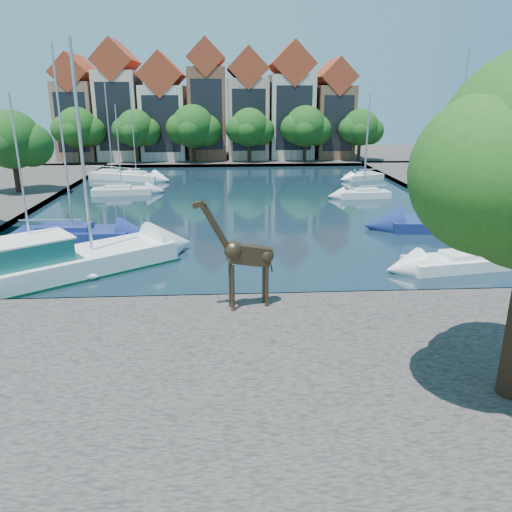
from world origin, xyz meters
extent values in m
plane|color=#38332B|center=(0.00, 0.00, 0.00)|extent=(160.00, 160.00, 0.00)
cube|color=black|center=(0.00, 24.00, 0.04)|extent=(38.00, 50.00, 0.08)
cube|color=#554D49|center=(0.00, -7.00, 0.25)|extent=(50.00, 14.00, 0.50)
cube|color=#554D49|center=(0.00, 56.00, 0.25)|extent=(60.00, 16.00, 0.50)
cube|color=#554D49|center=(25.00, 24.00, 0.25)|extent=(14.00, 52.00, 0.50)
sphere|color=#1F4E16|center=(5.74, -9.40, 7.60)|extent=(4.48, 4.48, 4.48)
cube|color=#946850|center=(-23.00, 56.00, 6.00)|extent=(5.39, 9.00, 11.00)
cube|color=maroon|center=(-23.00, 56.00, 12.71)|extent=(5.44, 9.18, 5.44)
cube|color=black|center=(-23.00, 51.52, 6.00)|extent=(4.40, 0.05, 8.25)
cube|color=beige|center=(-17.00, 56.00, 6.75)|extent=(5.88, 9.00, 12.50)
cube|color=maroon|center=(-17.00, 56.00, 14.32)|extent=(5.94, 9.18, 5.94)
cube|color=black|center=(-17.00, 51.52, 6.75)|extent=(4.80, 0.05, 9.38)
cube|color=beige|center=(-10.50, 56.00, 5.75)|extent=(6.37, 9.00, 10.50)
cube|color=maroon|center=(-10.50, 56.00, 12.43)|extent=(6.43, 9.18, 6.43)
cube|color=black|center=(-10.50, 51.52, 5.75)|extent=(5.20, 0.05, 7.88)
cube|color=brown|center=(-4.00, 56.00, 7.00)|extent=(5.39, 9.00, 13.00)
cube|color=maroon|center=(-4.00, 56.00, 14.71)|extent=(5.44, 9.18, 5.44)
cube|color=black|center=(-4.00, 51.52, 7.00)|extent=(4.40, 0.05, 9.75)
cube|color=tan|center=(2.00, 56.00, 6.25)|extent=(5.88, 9.00, 11.50)
cube|color=maroon|center=(2.00, 56.00, 13.32)|extent=(5.94, 9.18, 5.94)
cube|color=black|center=(2.00, 51.52, 6.25)|extent=(4.80, 0.05, 8.62)
cube|color=beige|center=(8.50, 56.00, 6.50)|extent=(6.37, 9.00, 12.00)
cube|color=maroon|center=(8.50, 56.00, 13.93)|extent=(6.43, 9.18, 6.43)
cube|color=black|center=(8.50, 51.52, 6.50)|extent=(5.20, 0.05, 9.00)
cube|color=brown|center=(15.00, 56.00, 5.75)|extent=(5.39, 9.00, 10.50)
cube|color=maroon|center=(15.00, 56.00, 12.21)|extent=(5.44, 9.18, 5.44)
cube|color=black|center=(15.00, 51.52, 5.75)|extent=(4.40, 0.05, 7.88)
cylinder|color=#332114|center=(-22.00, 50.50, 2.10)|extent=(0.50, 0.50, 3.20)
sphere|color=#134313|center=(-22.00, 50.50, 5.38)|extent=(5.60, 5.60, 5.60)
sphere|color=#134313|center=(-20.32, 50.80, 4.82)|extent=(4.20, 4.20, 4.20)
sphere|color=#134313|center=(-23.54, 50.10, 5.10)|extent=(3.92, 3.92, 3.92)
cylinder|color=#332114|center=(-14.00, 50.50, 2.10)|extent=(0.50, 0.50, 3.20)
sphere|color=#134313|center=(-14.00, 50.50, 5.26)|extent=(5.20, 5.20, 5.20)
sphere|color=#134313|center=(-12.44, 50.80, 4.74)|extent=(3.90, 3.90, 3.90)
sphere|color=#134313|center=(-15.43, 50.10, 5.00)|extent=(3.64, 3.64, 3.64)
cylinder|color=#332114|center=(-6.00, 50.50, 2.10)|extent=(0.50, 0.50, 3.20)
sphere|color=#134313|center=(-6.00, 50.50, 5.50)|extent=(6.00, 6.00, 6.00)
sphere|color=#134313|center=(-4.20, 50.80, 4.90)|extent=(4.50, 4.50, 4.50)
sphere|color=#134313|center=(-7.65, 50.10, 5.20)|extent=(4.20, 4.20, 4.20)
cylinder|color=#332114|center=(2.00, 50.50, 2.10)|extent=(0.50, 0.50, 3.20)
sphere|color=#134313|center=(2.00, 50.50, 5.32)|extent=(5.40, 5.40, 5.40)
sphere|color=#134313|center=(3.62, 50.80, 4.78)|extent=(4.05, 4.05, 4.05)
sphere|color=#134313|center=(0.51, 50.10, 5.05)|extent=(3.78, 3.78, 3.78)
cylinder|color=#332114|center=(10.00, 50.50, 2.10)|extent=(0.50, 0.50, 3.20)
sphere|color=#134313|center=(10.00, 50.50, 5.44)|extent=(5.80, 5.80, 5.80)
sphere|color=#134313|center=(11.74, 50.80, 4.86)|extent=(4.35, 4.35, 4.35)
sphere|color=#134313|center=(8.40, 50.10, 5.15)|extent=(4.06, 4.06, 4.06)
cylinder|color=#332114|center=(18.00, 50.50, 2.10)|extent=(0.50, 0.50, 3.20)
sphere|color=#134313|center=(18.00, 50.50, 5.26)|extent=(5.20, 5.20, 5.20)
sphere|color=#134313|center=(19.56, 50.80, 4.74)|extent=(3.90, 3.90, 3.90)
sphere|color=#134313|center=(16.57, 50.10, 5.00)|extent=(3.64, 3.64, 3.64)
cylinder|color=#332114|center=(-22.00, 28.00, 2.20)|extent=(0.54, 0.54, 3.40)
sphere|color=#134313|center=(-22.00, 28.00, 5.58)|extent=(5.60, 5.60, 5.60)
sphere|color=#134313|center=(-20.32, 28.30, 5.02)|extent=(4.20, 4.20, 4.20)
cylinder|color=#35291A|center=(-1.22, -1.91, 1.54)|extent=(0.16, 0.16, 2.08)
cylinder|color=#35291A|center=(-1.33, -1.49, 1.54)|extent=(0.16, 0.16, 2.08)
cylinder|color=#35291A|center=(0.31, -1.53, 1.54)|extent=(0.16, 0.16, 2.08)
cylinder|color=#35291A|center=(0.21, -1.11, 1.54)|extent=(0.16, 0.16, 2.08)
cube|color=#35291A|center=(-0.46, -1.50, 2.92)|extent=(2.09, 1.02, 1.21)
cylinder|color=#35291A|center=(-1.89, -1.86, 4.27)|extent=(1.36, 0.61, 2.15)
cube|color=#35291A|center=(-2.58, -2.03, 5.33)|extent=(0.60, 0.31, 0.33)
cube|color=white|center=(-10.25, 4.38, 0.81)|extent=(11.60, 9.83, 1.46)
cube|color=#16625D|center=(-11.93, 3.14, 1.76)|extent=(4.91, 4.58, 1.35)
cylinder|color=#B2B2B7|center=(-9.13, 5.21, 6.81)|extent=(0.18, 0.18, 11.22)
cube|color=white|center=(-12.00, 4.00, 0.48)|extent=(5.31, 2.66, 0.80)
cube|color=white|center=(-12.00, 4.00, 0.75)|extent=(2.40, 1.62, 0.45)
cylinder|color=#B2B2B7|center=(-12.00, 4.00, 5.24)|extent=(0.11, 0.11, 9.07)
cube|color=navy|center=(-12.00, 11.44, 0.58)|extent=(7.76, 2.90, 1.01)
cube|color=navy|center=(-12.00, 11.44, 0.92)|extent=(3.42, 1.98, 0.56)
cylinder|color=#B2B2B7|center=(-12.00, 11.44, 6.79)|extent=(0.13, 0.13, 11.85)
cube|color=silver|center=(-12.00, 28.52, 0.47)|extent=(6.06, 2.66, 0.79)
cube|color=silver|center=(-12.00, 28.52, 0.73)|extent=(2.71, 1.70, 0.44)
cylinder|color=#B2B2B7|center=(-12.00, 28.52, 4.75)|extent=(0.10, 0.10, 8.11)
cube|color=silver|center=(-15.00, 38.35, 0.58)|extent=(5.62, 3.02, 1.01)
cube|color=silver|center=(-15.00, 38.35, 0.92)|extent=(2.57, 1.80, 0.56)
cylinder|color=#B2B2B7|center=(-15.00, 38.35, 6.07)|extent=(0.13, 0.13, 10.42)
cube|color=silver|center=(-12.00, 37.24, 0.55)|extent=(6.53, 4.55, 0.94)
cube|color=silver|center=(-12.00, 37.24, 0.86)|extent=(3.09, 2.51, 0.52)
cylinder|color=#B2B2B7|center=(-12.00, 37.24, 5.87)|extent=(0.13, 0.13, 10.13)
cube|color=white|center=(12.01, 4.20, 0.51)|extent=(6.74, 3.30, 0.85)
cube|color=white|center=(12.01, 4.20, 0.79)|extent=(3.05, 2.03, 0.47)
cylinder|color=#B2B2B7|center=(12.01, 4.20, 4.97)|extent=(0.11, 0.11, 8.45)
cube|color=navy|center=(15.00, 12.72, 0.58)|extent=(8.89, 3.69, 1.01)
cube|color=navy|center=(15.00, 12.72, 0.92)|extent=(3.95, 2.41, 0.56)
cylinder|color=#B2B2B7|center=(15.00, 12.72, 6.74)|extent=(0.13, 0.13, 11.76)
cube|color=silver|center=(12.00, 25.19, 0.49)|extent=(5.10, 2.08, 0.82)
cube|color=silver|center=(12.00, 25.19, 0.76)|extent=(2.26, 1.37, 0.45)
cylinder|color=#B2B2B7|center=(12.00, 25.19, 5.29)|extent=(0.11, 0.11, 9.14)
cube|color=silver|center=(15.00, 36.14, 0.48)|extent=(5.03, 3.46, 0.81)
cube|color=silver|center=(15.00, 36.14, 0.75)|extent=(2.38, 1.91, 0.45)
cylinder|color=#B2B2B7|center=(15.00, 36.14, 4.60)|extent=(0.11, 0.11, 7.78)
camera|label=1|loc=(-1.43, -22.38, 9.61)|focal=35.00mm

